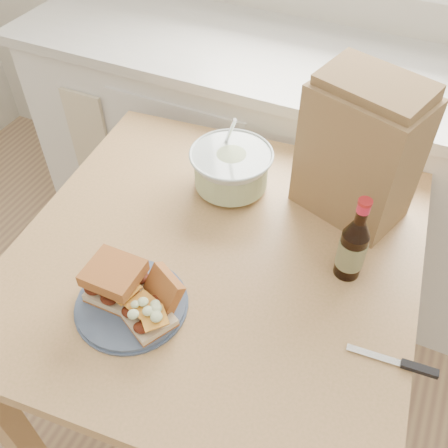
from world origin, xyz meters
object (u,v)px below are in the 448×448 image
at_px(coleslaw_bowl, 231,170).
at_px(beer_bottle, 353,247).
at_px(plate, 131,304).
at_px(paper_bag, 359,155).
at_px(dining_table, 215,281).

height_order(coleslaw_bowl, beer_bottle, beer_bottle).
distance_m(plate, paper_bag, 0.66).
height_order(beer_bottle, paper_bag, paper_bag).
xyz_separation_m(plate, coleslaw_bowl, (0.04, 0.47, 0.05)).
bearing_deg(coleslaw_bowl, plate, -94.29).
distance_m(dining_table, paper_bag, 0.49).
relative_size(dining_table, plate, 4.34).
xyz_separation_m(plate, beer_bottle, (0.42, 0.30, 0.08)).
distance_m(dining_table, coleslaw_bowl, 0.31).
bearing_deg(paper_bag, dining_table, -111.06).
distance_m(coleslaw_bowl, paper_bag, 0.35).
bearing_deg(dining_table, beer_bottle, 8.09).
relative_size(plate, coleslaw_bowl, 1.08).
bearing_deg(dining_table, plate, -119.14).
xyz_separation_m(dining_table, coleslaw_bowl, (-0.06, 0.24, 0.18)).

